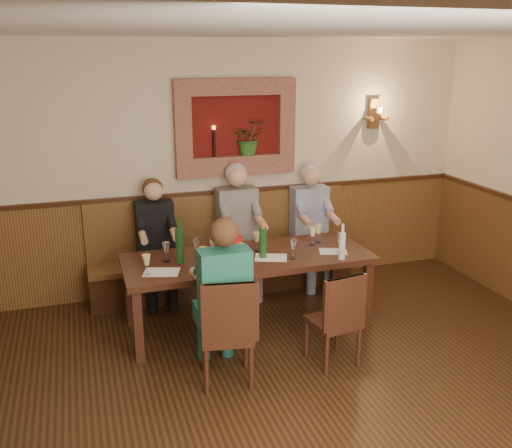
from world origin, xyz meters
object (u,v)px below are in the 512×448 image
Objects in this scene: person_bench_right at (311,236)px; person_chair_front at (223,311)px; water_bottle at (342,245)px; person_bench_mid at (239,241)px; bench at (224,264)px; dining_table at (248,263)px; wine_bottle_green_b at (180,245)px; spittoon_bucket at (232,248)px; chair_near_left at (227,351)px; chair_near_right at (334,337)px; person_bench_left at (157,254)px; wine_bottle_green_a at (263,242)px.

person_bench_right is 2.20m from person_chair_front.
person_bench_mid is at bearing 119.61° from water_bottle.
person_bench_right is (1.03, -0.11, 0.26)m from bench.
dining_table is at bearing 156.83° from water_bottle.
person_bench_right reaches higher than wine_bottle_green_b.
person_chair_front is at bearing -111.43° from spittoon_bucket.
wine_bottle_green_b is (-0.20, 0.93, 0.65)m from chair_near_left.
chair_near_right is 0.90m from water_bottle.
chair_near_left is 1.15m from wine_bottle_green_b.
person_chair_front reaches higher than person_bench_left.
water_bottle is at bearing -36.83° from person_bench_left.
dining_table is at bearing 111.13° from chair_near_right.
chair_near_right is at bearing -53.88° from person_bench_left.
chair_near_left is 1.19m from wine_bottle_green_a.
person_bench_mid reaches higher than wine_bottle_green_a.
dining_table is at bearing -1.83° from wine_bottle_green_b.
chair_near_left is 4.11× the size of spittoon_bucket.
wine_bottle_green_b is (-0.48, 0.08, 0.06)m from spittoon_bucket.
wine_bottle_green_b is at bearing -154.23° from person_bench_right.
person_bench_right reaches higher than chair_near_right.
wine_bottle_green_a reaches higher than water_bottle.
person_bench_left is 3.57× the size of wine_bottle_green_a.
chair_near_left is at bearing -91.37° from person_chair_front.
person_bench_mid reaches higher than bench.
person_bench_mid is at bearing 79.54° from dining_table.
wine_bottle_green_b reaches higher than wine_bottle_green_a.
person_bench_mid is (0.62, 1.75, 0.34)m from chair_near_left.
person_bench_right is (1.49, 1.75, 0.31)m from chair_near_left.
dining_table is at bearing 59.49° from person_chair_front.
chair_near_right is at bearing -74.56° from bench.
dining_table is 0.28m from wine_bottle_green_a.
person_bench_left is at bearing 179.95° from person_bench_right.
wine_bottle_green_a is (-0.91, -0.92, 0.32)m from person_bench_right.
person_bench_right is (0.52, 1.75, 0.34)m from chair_near_right.
person_bench_left is at bearing 179.78° from person_bench_mid.
wine_bottle_green_a is (0.89, -0.92, 0.34)m from person_bench_left.
chair_near_left is 1.80m from person_bench_left.
bench reaches higher than chair_near_right.
wine_bottle_green_b is at bearing -82.62° from person_bench_left.
wine_bottle_green_b is at bearing 104.06° from person_chair_front.
person_bench_mid reaches higher than spittoon_bucket.
person_chair_front is 1.39m from water_bottle.
person_chair_front is at bearing -110.79° from person_bench_mid.
person_bench_right reaches higher than bench.
person_bench_left is at bearing 143.17° from water_bottle.
wine_bottle_green_a is (0.59, 0.83, 0.63)m from chair_near_left.
bench is 1.80m from person_chair_front.
spittoon_bucket is at bearing 80.98° from chair_near_left.
wine_bottle_green_a is (-0.39, 0.82, 0.65)m from chair_near_right.
chair_near_right is 1.82m from person_bench_mid.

